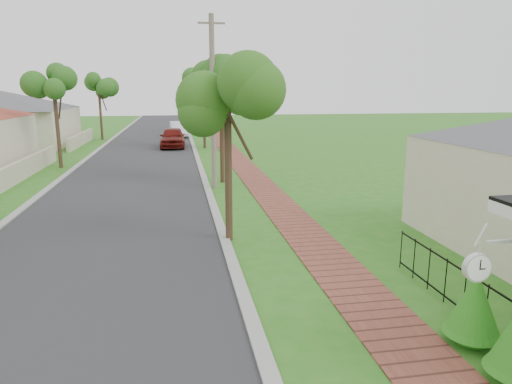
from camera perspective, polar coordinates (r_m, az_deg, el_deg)
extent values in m
plane|color=#2A701A|center=(7.77, -3.28, -22.75)|extent=(160.00, 160.00, 0.00)
cube|color=#28282B|center=(26.78, -14.71, 2.52)|extent=(7.00, 120.00, 0.02)
cube|color=#9E9E99|center=(26.72, -6.88, 2.82)|extent=(0.30, 120.00, 0.10)
cube|color=#9E9E99|center=(27.34, -22.35, 2.18)|extent=(0.30, 120.00, 0.10)
cube|color=brown|center=(26.97, -1.36, 3.00)|extent=(1.50, 120.00, 0.03)
cube|color=black|center=(9.47, 29.09, -16.40)|extent=(0.03, 8.00, 0.03)
cylinder|color=black|center=(9.31, 29.33, -14.50)|extent=(0.02, 0.02, 1.00)
cylinder|color=black|center=(9.78, 26.84, -12.94)|extent=(0.02, 0.02, 1.00)
cylinder|color=black|center=(10.26, 24.61, -11.50)|extent=(0.02, 0.02, 1.00)
cylinder|color=black|center=(10.77, 22.61, -10.18)|extent=(0.02, 0.02, 1.00)
cylinder|color=black|center=(11.29, 20.80, -8.97)|extent=(0.02, 0.02, 1.00)
cylinder|color=black|center=(11.83, 19.16, -7.86)|extent=(0.02, 0.02, 1.00)
cylinder|color=black|center=(12.38, 17.68, -6.84)|extent=(0.02, 0.02, 1.00)
cylinder|color=#382619|center=(22.52, -4.30, 6.91)|extent=(0.22, 0.22, 4.55)
sphere|color=#155218|center=(22.41, -4.40, 13.04)|extent=(1.70, 1.70, 1.70)
cylinder|color=#382619|center=(36.42, -6.51, 9.30)|extent=(0.22, 0.22, 4.90)
sphere|color=#155218|center=(36.37, -6.61, 13.37)|extent=(1.70, 1.70, 1.70)
cylinder|color=#382619|center=(50.41, -7.49, 9.77)|extent=(0.22, 0.22, 4.20)
sphere|color=#155218|center=(50.35, -7.56, 12.29)|extent=(1.70, 1.70, 1.70)
cylinder|color=#382619|center=(29.18, -23.57, 7.54)|extent=(0.22, 0.22, 4.90)
sphere|color=#155218|center=(29.12, -24.03, 12.61)|extent=(1.70, 1.70, 1.70)
cylinder|color=#382619|center=(44.88, -18.84, 9.10)|extent=(0.22, 0.22, 4.55)
sphere|color=#155218|center=(44.82, -19.07, 12.16)|extent=(1.70, 1.70, 1.70)
sphere|color=#1E6915|center=(9.44, 25.37, -15.11)|extent=(0.78, 0.78, 0.78)
cone|color=#1E6915|center=(9.21, 25.69, -12.11)|extent=(0.89, 0.89, 1.08)
cube|color=#BFB299|center=(27.76, -26.37, 3.01)|extent=(0.25, 10.00, 1.00)
cube|color=#BFB299|center=(41.27, -21.01, 6.21)|extent=(0.25, 10.00, 1.00)
imported|color=maroon|center=(37.27, -10.39, 6.71)|extent=(2.01, 4.75, 1.60)
imported|color=white|center=(45.87, -9.63, 7.73)|extent=(1.86, 4.60, 1.48)
cylinder|color=#382619|center=(13.60, -3.47, 2.43)|extent=(0.22, 0.22, 4.20)
sphere|color=#356B1F|center=(13.38, -3.60, 11.82)|extent=(2.09, 2.09, 2.09)
cylinder|color=gray|center=(21.18, -5.40, 10.90)|extent=(0.24, 0.24, 7.77)
cube|color=gray|center=(21.37, -5.60, 20.28)|extent=(1.20, 0.08, 0.08)
cube|color=silver|center=(7.77, 29.04, -5.39)|extent=(0.75, 0.05, 0.05)
cylinder|color=silver|center=(7.54, 26.08, -6.97)|extent=(0.02, 0.02, 0.32)
cylinder|color=silver|center=(7.61, 25.92, -8.48)|extent=(0.45, 0.10, 0.45)
cylinder|color=white|center=(7.57, 26.16, -8.62)|extent=(0.38, 0.01, 0.38)
cylinder|color=white|center=(7.65, 25.68, -8.35)|extent=(0.38, 0.01, 0.38)
cube|color=black|center=(7.53, 26.26, -8.15)|extent=(0.01, 0.01, 0.15)
cube|color=black|center=(7.58, 26.47, -8.61)|extent=(0.10, 0.01, 0.02)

